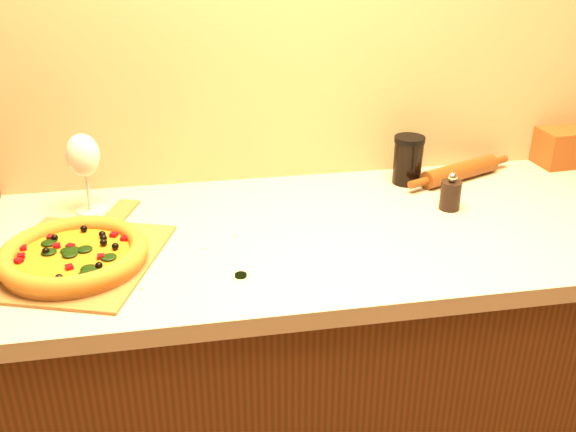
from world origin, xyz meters
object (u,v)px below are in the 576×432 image
at_px(pizza, 74,255).
at_px(rolling_pin, 460,171).
at_px(dark_jar, 408,160).
at_px(pizza_peel, 79,256).
at_px(pepper_grinder, 451,194).
at_px(wine_glass, 83,157).

relative_size(pizza, rolling_pin, 0.88).
bearing_deg(pizza, dark_jar, 20.40).
distance_m(pizza, dark_jar, 0.89).
height_order(pizza_peel, pepper_grinder, pepper_grinder).
bearing_deg(wine_glass, pepper_grinder, -9.35).
xyz_separation_m(wine_glass, dark_jar, (0.83, 0.04, -0.07)).
distance_m(wine_glass, dark_jar, 0.83).
bearing_deg(dark_jar, rolling_pin, -2.58).
height_order(rolling_pin, dark_jar, dark_jar).
distance_m(pizza_peel, dark_jar, 0.87).
height_order(pizza, rolling_pin, same).
distance_m(pizza, rolling_pin, 1.03).
height_order(pizza, dark_jar, dark_jar).
height_order(pizza_peel, rolling_pin, rolling_pin).
bearing_deg(pizza_peel, wine_glass, 108.67).
height_order(wine_glass, dark_jar, wine_glass).
bearing_deg(pizza, rolling_pin, 17.13).
bearing_deg(pizza_peel, dark_jar, 37.28).
relative_size(wine_glass, dark_jar, 1.52).
bearing_deg(dark_jar, wine_glass, -177.53).
relative_size(pizza, dark_jar, 2.33).
xyz_separation_m(pepper_grinder, wine_glass, (-0.87, 0.14, 0.10)).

